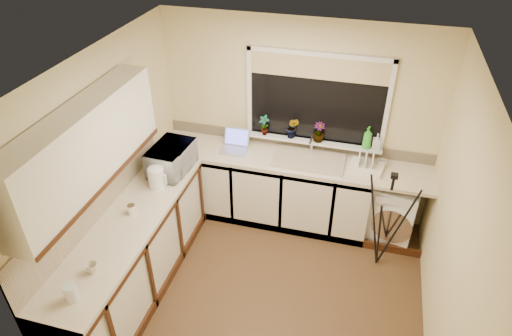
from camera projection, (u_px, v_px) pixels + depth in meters
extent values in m
plane|color=brown|center=(265.00, 289.00, 4.75)|extent=(3.20, 3.20, 0.00)
plane|color=white|center=(269.00, 70.00, 3.38)|extent=(3.20, 3.20, 0.00)
plane|color=beige|center=(298.00, 122.00, 5.26)|extent=(3.20, 0.00, 3.20)
plane|color=beige|center=(109.00, 172.00, 4.41)|extent=(0.00, 3.00, 3.00)
plane|color=beige|center=(454.00, 229.00, 3.72)|extent=(0.00, 3.00, 3.00)
cube|color=silver|center=(264.00, 187.00, 5.54)|extent=(2.55, 0.60, 0.86)
cube|color=silver|center=(134.00, 257.00, 4.55)|extent=(0.54, 2.40, 0.86)
cube|color=beige|center=(291.00, 160.00, 5.22)|extent=(3.20, 0.60, 0.04)
cube|color=beige|center=(127.00, 223.00, 4.30)|extent=(0.60, 2.40, 0.04)
cube|color=silver|center=(85.00, 147.00, 3.69)|extent=(0.28, 1.90, 0.70)
cube|color=beige|center=(95.00, 198.00, 4.23)|extent=(0.02, 2.40, 0.45)
cube|color=beige|center=(296.00, 141.00, 5.40)|extent=(3.20, 0.02, 0.14)
cube|color=black|center=(317.00, 99.00, 5.03)|extent=(1.50, 0.02, 1.00)
cube|color=tan|center=(319.00, 68.00, 4.80)|extent=(1.50, 0.02, 0.25)
cube|color=white|center=(312.00, 141.00, 5.27)|extent=(1.60, 0.14, 0.03)
cube|color=tan|center=(309.00, 160.00, 5.16)|extent=(0.82, 0.46, 0.03)
cylinder|color=silver|center=(312.00, 144.00, 5.24)|extent=(0.03, 0.03, 0.24)
cube|color=white|center=(392.00, 210.00, 5.25)|extent=(0.63, 0.62, 0.76)
cube|color=#A7A6AE|center=(233.00, 151.00, 5.33)|extent=(0.31, 0.23, 0.02)
cube|color=#5A61F6|center=(237.00, 137.00, 5.40)|extent=(0.31, 0.10, 0.21)
cylinder|color=white|center=(156.00, 178.00, 4.69)|extent=(0.17, 0.17, 0.22)
cube|color=#EDE5CE|center=(366.00, 167.00, 5.01)|extent=(0.41, 0.33, 0.05)
cylinder|color=silver|center=(71.00, 292.00, 3.49)|extent=(0.10, 0.10, 0.15)
cylinder|color=white|center=(131.00, 210.00, 4.36)|extent=(0.08, 0.08, 0.10)
imported|color=silver|center=(171.00, 159.00, 4.93)|extent=(0.41, 0.58, 0.31)
imported|color=#999999|center=(264.00, 125.00, 5.30)|extent=(0.15, 0.12, 0.25)
imported|color=#999999|center=(293.00, 128.00, 5.24)|extent=(0.16, 0.14, 0.27)
imported|color=#999999|center=(319.00, 132.00, 5.18)|extent=(0.16, 0.16, 0.24)
imported|color=green|center=(368.00, 138.00, 5.05)|extent=(0.13, 0.13, 0.27)
imported|color=#999999|center=(377.00, 142.00, 5.04)|extent=(0.09, 0.09, 0.20)
imported|color=beige|center=(381.00, 164.00, 5.03)|extent=(0.15, 0.15, 0.09)
imported|color=beige|center=(92.00, 268.00, 3.74)|extent=(0.13, 0.13, 0.09)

